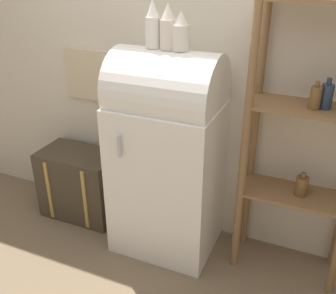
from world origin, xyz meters
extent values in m
plane|color=#7A664C|center=(0.00, 0.00, 0.00)|extent=(12.00, 12.00, 0.00)
cube|color=beige|center=(0.00, 0.58, 1.35)|extent=(7.00, 0.05, 2.70)
cube|color=#C6B793|center=(-0.81, 0.54, 1.18)|extent=(0.37, 0.02, 0.40)
cube|color=white|center=(0.00, 0.26, 0.57)|extent=(0.73, 0.57, 1.14)
cylinder|color=white|center=(0.00, 0.26, 1.23)|extent=(0.71, 0.55, 0.55)
cylinder|color=#B7B7BC|center=(-0.20, -0.04, 0.93)|extent=(0.02, 0.02, 0.15)
cube|color=#423828|center=(-0.82, 0.32, 0.29)|extent=(0.64, 0.38, 0.58)
cube|color=#AD8942|center=(-1.00, 0.12, 0.29)|extent=(0.03, 0.01, 0.53)
cube|color=#AD8942|center=(-0.65, 0.12, 0.29)|extent=(0.03, 0.01, 0.53)
cylinder|color=olive|center=(0.55, 0.22, 0.92)|extent=(0.05, 0.05, 1.84)
cylinder|color=olive|center=(0.55, 0.51, 0.92)|extent=(0.05, 0.05, 1.84)
cube|color=olive|center=(0.88, 0.36, 0.60)|extent=(0.68, 0.32, 0.02)
cube|color=olive|center=(0.88, 0.36, 1.21)|extent=(0.68, 0.32, 0.02)
cylinder|color=brown|center=(0.91, 0.33, 1.29)|extent=(0.07, 0.07, 0.13)
cylinder|color=brown|center=(0.91, 0.33, 1.38)|extent=(0.03, 0.03, 0.03)
cylinder|color=#23334C|center=(0.97, 0.37, 1.30)|extent=(0.07, 0.07, 0.15)
cylinder|color=#23334C|center=(0.97, 0.37, 1.39)|extent=(0.03, 0.03, 0.04)
cylinder|color=brown|center=(0.92, 0.36, 0.68)|extent=(0.08, 0.08, 0.13)
cylinder|color=brown|center=(0.92, 0.36, 0.76)|extent=(0.03, 0.03, 0.03)
cylinder|color=white|center=(-0.10, 0.27, 1.60)|extent=(0.09, 0.09, 0.19)
cone|color=white|center=(-0.10, 0.27, 1.75)|extent=(0.08, 0.08, 0.10)
cylinder|color=silver|center=(0.01, 0.27, 1.60)|extent=(0.10, 0.10, 0.18)
cone|color=silver|center=(0.01, 0.27, 1.73)|extent=(0.09, 0.09, 0.10)
cylinder|color=silver|center=(0.09, 0.27, 1.58)|extent=(0.11, 0.11, 0.15)
cone|color=silver|center=(0.09, 0.27, 1.70)|extent=(0.09, 0.09, 0.08)
camera|label=1|loc=(0.98, -1.99, 2.05)|focal=42.00mm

